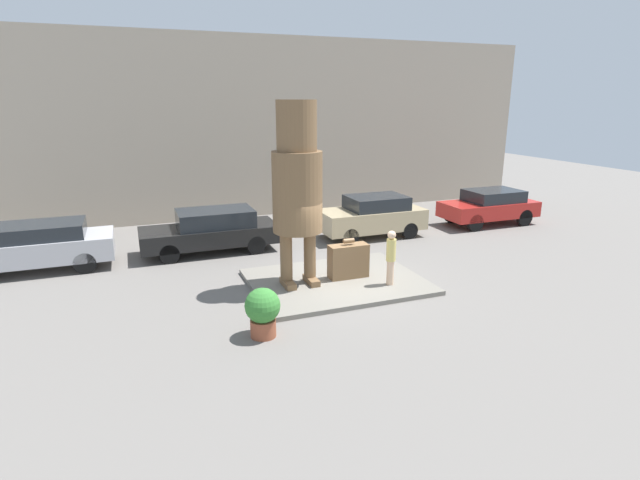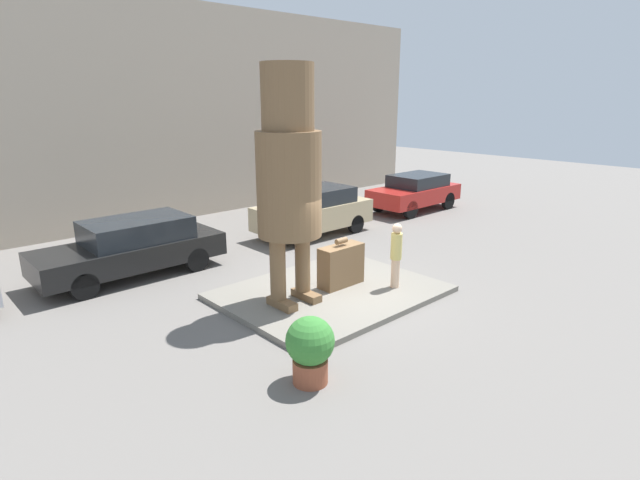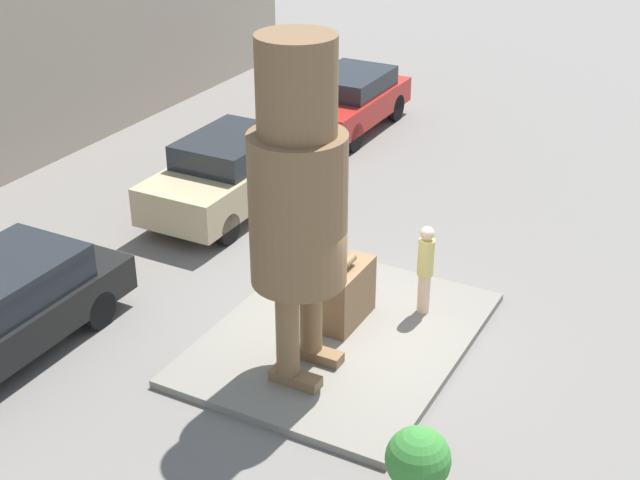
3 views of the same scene
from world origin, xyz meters
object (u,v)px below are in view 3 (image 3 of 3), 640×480
Objects in this scene: statue_figure at (298,189)px; parked_car_tan at (228,173)px; parked_car_red at (349,100)px; planter_pot at (418,466)px; giant_suitcase at (348,294)px; tourist at (425,266)px.

statue_figure is 1.25× the size of parked_car_tan.
parked_car_tan reaches higher than parked_car_red.
parked_car_tan is at bearing 47.64° from planter_pot.
parked_car_red is (10.08, 4.20, -2.30)m from statue_figure.
statue_figure is at bearing 178.72° from giant_suitcase.
tourist is (2.41, -1.01, -2.11)m from statue_figure.
parked_car_red is at bearing 26.38° from giant_suitcase.
statue_figure is 4.39× the size of planter_pot.
planter_pot is at bearing 47.64° from parked_car_tan.
statue_figure is at bearing 157.32° from tourist.
tourist reaches higher than parked_car_tan.
parked_car_red is at bearing -179.98° from parked_car_tan.
parked_car_red is at bearing 22.62° from statue_figure.
giant_suitcase is 1.03× the size of planter_pot.
statue_figure is at bearing 56.42° from planter_pot.
statue_figure reaches higher than parked_car_tan.
tourist is 0.39× the size of parked_car_tan.
statue_figure is at bearing 22.62° from parked_car_red.
parked_car_red is (5.61, 0.00, -0.04)m from parked_car_tan.
tourist is 4.44m from planter_pot.
giant_suitcase is at bearing 131.75° from tourist.
planter_pot is at bearing 29.93° from parked_car_red.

